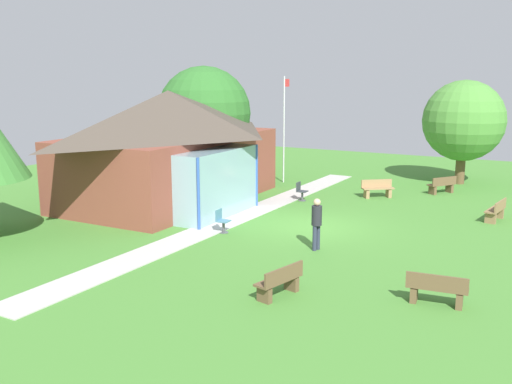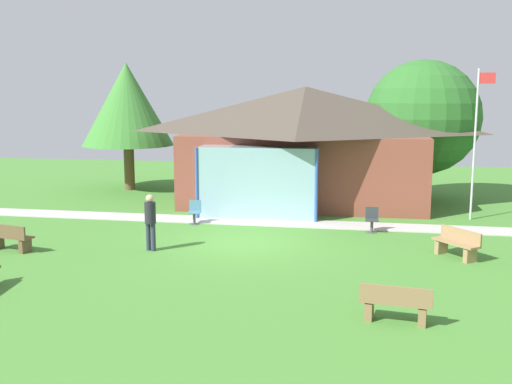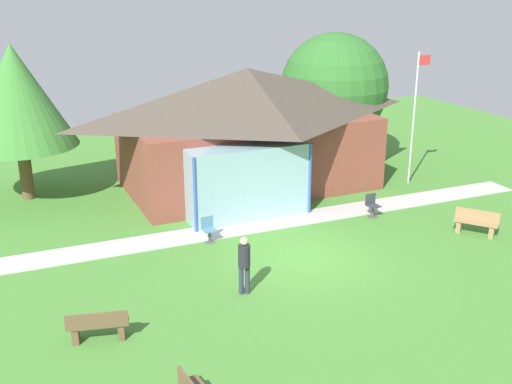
{
  "view_description": "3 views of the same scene",
  "coord_description": "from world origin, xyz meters",
  "px_view_note": "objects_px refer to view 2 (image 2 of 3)",
  "views": [
    {
      "loc": [
        -19.6,
        -8.14,
        5.67
      ],
      "look_at": [
        0.48,
        2.7,
        1.01
      ],
      "focal_mm": 40.08,
      "sensor_mm": 36.0,
      "label": 1
    },
    {
      "loc": [
        3.3,
        -18.42,
        4.81
      ],
      "look_at": [
        0.05,
        2.08,
        1.34
      ],
      "focal_mm": 42.22,
      "sensor_mm": 36.0,
      "label": 2
    },
    {
      "loc": [
        -8.8,
        -15.62,
        8.49
      ],
      "look_at": [
        -0.52,
        2.7,
        1.49
      ],
      "focal_mm": 43.21,
      "sensor_mm": 36.0,
      "label": 3
    }
  ],
  "objects_px": {
    "bench_front_right": "(396,304)",
    "tree_behind_pavilion_left": "(127,105)",
    "visitor_strolling_lawn": "(150,218)",
    "patio_chair_lawn_spare": "(372,220)",
    "flagpole": "(476,138)",
    "bench_mid_left": "(10,238)",
    "bench_mid_right": "(457,244)",
    "patio_chair_west": "(195,213)",
    "tree_behind_pavilion_right": "(423,118)",
    "pavilion": "(303,143)"
  },
  "relations": [
    {
      "from": "bench_mid_right",
      "to": "bench_front_right",
      "type": "bearing_deg",
      "value": 121.12
    },
    {
      "from": "patio_chair_lawn_spare",
      "to": "flagpole",
      "type": "bearing_deg",
      "value": -144.97
    },
    {
      "from": "bench_mid_right",
      "to": "tree_behind_pavilion_right",
      "type": "xyz_separation_m",
      "value": [
        -0.05,
        9.69,
        3.27
      ]
    },
    {
      "from": "bench_front_right",
      "to": "visitor_strolling_lawn",
      "type": "height_order",
      "value": "visitor_strolling_lawn"
    },
    {
      "from": "flagpole",
      "to": "patio_chair_lawn_spare",
      "type": "relative_size",
      "value": 6.56
    },
    {
      "from": "patio_chair_west",
      "to": "patio_chair_lawn_spare",
      "type": "height_order",
      "value": "same"
    },
    {
      "from": "patio_chair_lawn_spare",
      "to": "visitor_strolling_lawn",
      "type": "bearing_deg",
      "value": 27.32
    },
    {
      "from": "patio_chair_west",
      "to": "tree_behind_pavilion_left",
      "type": "height_order",
      "value": "tree_behind_pavilion_left"
    },
    {
      "from": "pavilion",
      "to": "flagpole",
      "type": "xyz_separation_m",
      "value": [
        6.64,
        -2.48,
        0.5
      ]
    },
    {
      "from": "patio_chair_west",
      "to": "patio_chair_lawn_spare",
      "type": "distance_m",
      "value": 6.41
    },
    {
      "from": "pavilion",
      "to": "visitor_strolling_lawn",
      "type": "bearing_deg",
      "value": -114.15
    },
    {
      "from": "flagpole",
      "to": "patio_chair_lawn_spare",
      "type": "height_order",
      "value": "flagpole"
    },
    {
      "from": "bench_mid_right",
      "to": "visitor_strolling_lawn",
      "type": "bearing_deg",
      "value": 56.48
    },
    {
      "from": "flagpole",
      "to": "bench_front_right",
      "type": "xyz_separation_m",
      "value": [
        -3.58,
        -11.06,
        -2.71
      ]
    },
    {
      "from": "patio_chair_lawn_spare",
      "to": "pavilion",
      "type": "bearing_deg",
      "value": -61.86
    },
    {
      "from": "bench_mid_left",
      "to": "patio_chair_west",
      "type": "bearing_deg",
      "value": 58.91
    },
    {
      "from": "bench_mid_right",
      "to": "tree_behind_pavilion_right",
      "type": "distance_m",
      "value": 10.23
    },
    {
      "from": "flagpole",
      "to": "patio_chair_lawn_spare",
      "type": "distance_m",
      "value": 5.4
    },
    {
      "from": "bench_mid_right",
      "to": "patio_chair_lawn_spare",
      "type": "height_order",
      "value": "patio_chair_lawn_spare"
    },
    {
      "from": "patio_chair_west",
      "to": "bench_mid_left",
      "type": "bearing_deg",
      "value": 42.33
    },
    {
      "from": "pavilion",
      "to": "bench_mid_right",
      "type": "xyz_separation_m",
      "value": [
        5.18,
        -8.1,
        -2.21
      ]
    },
    {
      "from": "flagpole",
      "to": "bench_mid_right",
      "type": "distance_m",
      "value": 6.4
    },
    {
      "from": "flagpole",
      "to": "tree_behind_pavilion_left",
      "type": "distance_m",
      "value": 16.15
    },
    {
      "from": "pavilion",
      "to": "visitor_strolling_lawn",
      "type": "height_order",
      "value": "pavilion"
    },
    {
      "from": "tree_behind_pavilion_left",
      "to": "tree_behind_pavilion_right",
      "type": "relative_size",
      "value": 1.0
    },
    {
      "from": "flagpole",
      "to": "visitor_strolling_lawn",
      "type": "relative_size",
      "value": 3.24
    },
    {
      "from": "patio_chair_west",
      "to": "pavilion",
      "type": "bearing_deg",
      "value": -129.06
    },
    {
      "from": "flagpole",
      "to": "bench_mid_left",
      "type": "xyz_separation_m",
      "value": [
        -14.79,
        -6.99,
        -2.71
      ]
    },
    {
      "from": "visitor_strolling_lawn",
      "to": "patio_chair_west",
      "type": "bearing_deg",
      "value": 100.51
    },
    {
      "from": "flagpole",
      "to": "visitor_strolling_lawn",
      "type": "xyz_separation_m",
      "value": [
        -10.56,
        -6.26,
        -2.09
      ]
    },
    {
      "from": "patio_chair_west",
      "to": "tree_behind_pavilion_right",
      "type": "relative_size",
      "value": 0.14
    },
    {
      "from": "bench_mid_right",
      "to": "tree_behind_pavilion_left",
      "type": "bearing_deg",
      "value": 15.81
    },
    {
      "from": "tree_behind_pavilion_left",
      "to": "patio_chair_west",
      "type": "bearing_deg",
      "value": -53.95
    },
    {
      "from": "pavilion",
      "to": "bench_mid_left",
      "type": "bearing_deg",
      "value": -130.73
    },
    {
      "from": "visitor_strolling_lawn",
      "to": "tree_behind_pavilion_right",
      "type": "xyz_separation_m",
      "value": [
        9.05,
        10.34,
        2.65
      ]
    },
    {
      "from": "flagpole",
      "to": "bench_mid_left",
      "type": "relative_size",
      "value": 3.61
    },
    {
      "from": "bench_mid_right",
      "to": "bench_front_right",
      "type": "xyz_separation_m",
      "value": [
        -2.12,
        -5.45,
        0.0
      ]
    },
    {
      "from": "bench_front_right",
      "to": "tree_behind_pavilion_left",
      "type": "bearing_deg",
      "value": 135.74
    },
    {
      "from": "bench_mid_right",
      "to": "visitor_strolling_lawn",
      "type": "height_order",
      "value": "visitor_strolling_lawn"
    },
    {
      "from": "bench_mid_left",
      "to": "tree_behind_pavilion_left",
      "type": "bearing_deg",
      "value": 106.73
    },
    {
      "from": "tree_behind_pavilion_left",
      "to": "tree_behind_pavilion_right",
      "type": "distance_m",
      "value": 13.92
    },
    {
      "from": "bench_mid_left",
      "to": "visitor_strolling_lawn",
      "type": "xyz_separation_m",
      "value": [
        4.24,
        0.73,
        0.62
      ]
    },
    {
      "from": "bench_front_right",
      "to": "patio_chair_west",
      "type": "distance_m",
      "value": 10.92
    },
    {
      "from": "bench_mid_right",
      "to": "tree_behind_pavilion_left",
      "type": "xyz_separation_m",
      "value": [
        -13.95,
        10.36,
        3.78
      ]
    },
    {
      "from": "bench_mid_left",
      "to": "tree_behind_pavilion_right",
      "type": "height_order",
      "value": "tree_behind_pavilion_right"
    },
    {
      "from": "bench_front_right",
      "to": "visitor_strolling_lawn",
      "type": "bearing_deg",
      "value": 154.43
    },
    {
      "from": "bench_mid_right",
      "to": "pavilion",
      "type": "bearing_deg",
      "value": -4.96
    },
    {
      "from": "patio_chair_lawn_spare",
      "to": "tree_behind_pavilion_left",
      "type": "bearing_deg",
      "value": -33.18
    },
    {
      "from": "bench_mid_left",
      "to": "bench_front_right",
      "type": "relative_size",
      "value": 1.01
    },
    {
      "from": "visitor_strolling_lawn",
      "to": "tree_behind_pavilion_left",
      "type": "distance_m",
      "value": 12.43
    }
  ]
}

